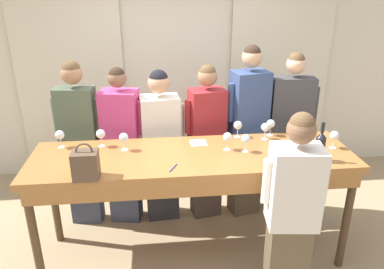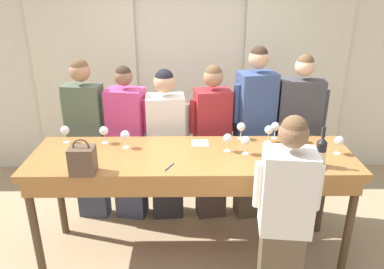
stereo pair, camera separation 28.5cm
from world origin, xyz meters
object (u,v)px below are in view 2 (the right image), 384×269
at_px(wine_glass_near_host, 65,131).
at_px(guest_navy_coat, 254,134).
at_px(guest_pink_top, 128,144).
at_px(wine_glass_front_mid, 104,131).
at_px(wine_glass_by_bottle, 269,130).
at_px(guest_beige_cap, 297,138).
at_px(guest_cream_sweater, 166,145).
at_px(wine_bottle, 321,152).
at_px(guest_olive_jacket, 88,138).
at_px(host_pouring, 284,221).
at_px(wine_glass_back_right, 275,127).
at_px(wine_glass_front_right, 228,139).
at_px(wine_glass_center_mid, 339,141).
at_px(wine_glass_center_left, 297,130).
at_px(handbag, 83,160).
at_px(guest_striped_shirt, 212,143).
at_px(wine_glass_back_mid, 241,127).
at_px(wine_glass_center_right, 246,141).
at_px(wine_glass_front_left, 308,154).
at_px(wine_glass_back_left, 125,135).
at_px(tasting_bar, 192,165).

height_order(wine_glass_near_host, guest_navy_coat, guest_navy_coat).
bearing_deg(guest_pink_top, wine_glass_front_mid, -109.44).
height_order(wine_glass_front_mid, wine_glass_near_host, same).
xyz_separation_m(wine_glass_by_bottle, guest_beige_cap, (0.39, 0.40, -0.24)).
bearing_deg(guest_cream_sweater, wine_bottle, -34.80).
height_order(guest_olive_jacket, host_pouring, guest_olive_jacket).
bearing_deg(guest_navy_coat, guest_beige_cap, 0.00).
bearing_deg(guest_pink_top, wine_bottle, -27.99).
bearing_deg(guest_beige_cap, wine_glass_back_right, -134.87).
bearing_deg(wine_glass_front_right, wine_glass_front_mid, 170.16).
relative_size(wine_glass_front_mid, wine_glass_center_mid, 1.00).
bearing_deg(guest_olive_jacket, wine_bottle, -23.07).
relative_size(wine_glass_by_bottle, guest_cream_sweater, 0.10).
bearing_deg(wine_glass_center_left, wine_glass_front_mid, -179.66).
distance_m(wine_bottle, handbag, 1.88).
xyz_separation_m(wine_glass_by_bottle, guest_striped_shirt, (-0.50, 0.40, -0.30)).
bearing_deg(wine_glass_back_mid, wine_glass_back_right, 0.94).
height_order(wine_glass_front_right, guest_navy_coat, guest_navy_coat).
bearing_deg(wine_glass_near_host, host_pouring, -27.71).
relative_size(wine_glass_front_right, guest_pink_top, 0.10).
bearing_deg(wine_glass_center_right, guest_olive_jacket, 156.96).
bearing_deg(wine_glass_by_bottle, wine_bottle, -57.48).
distance_m(wine_bottle, guest_striped_shirt, 1.25).
bearing_deg(handbag, wine_glass_front_left, 2.40).
relative_size(guest_pink_top, guest_beige_cap, 0.94).
distance_m(handbag, wine_glass_front_mid, 0.59).
bearing_deg(wine_glass_by_bottle, wine_glass_center_right, -134.90).
distance_m(guest_olive_jacket, guest_beige_cap, 2.19).
xyz_separation_m(wine_bottle, guest_cream_sweater, (-1.29, 0.90, -0.33)).
relative_size(wine_glass_center_mid, guest_beige_cap, 0.09).
bearing_deg(wine_glass_front_right, wine_glass_center_right, -20.54).
bearing_deg(guest_pink_top, guest_beige_cap, 0.00).
height_order(wine_glass_by_bottle, guest_beige_cap, guest_beige_cap).
xyz_separation_m(wine_glass_back_left, wine_glass_near_host, (-0.57, 0.12, 0.00)).
distance_m(tasting_bar, guest_beige_cap, 1.30).
height_order(tasting_bar, wine_glass_center_left, wine_glass_center_left).
distance_m(handbag, wine_glass_by_bottle, 1.67).
height_order(tasting_bar, guest_beige_cap, guest_beige_cap).
bearing_deg(wine_glass_back_mid, guest_cream_sweater, 156.24).
xyz_separation_m(tasting_bar, wine_glass_center_mid, (1.26, 0.01, 0.21)).
distance_m(wine_glass_back_right, wine_glass_near_host, 1.96).
xyz_separation_m(wine_glass_front_mid, guest_olive_jacket, (-0.28, 0.41, -0.24)).
xyz_separation_m(wine_glass_near_host, guest_pink_top, (0.50, 0.39, -0.31)).
distance_m(wine_glass_front_right, wine_glass_center_right, 0.16).
bearing_deg(wine_glass_center_left, guest_olive_jacket, 169.12).
xyz_separation_m(wine_bottle, host_pouring, (-0.37, -0.45, -0.33)).
distance_m(wine_glass_back_mid, guest_navy_coat, 0.42).
bearing_deg(wine_glass_center_left, wine_glass_center_mid, -43.25).
distance_m(wine_glass_front_left, guest_cream_sweater, 1.54).
bearing_deg(guest_pink_top, wine_glass_center_left, -13.56).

